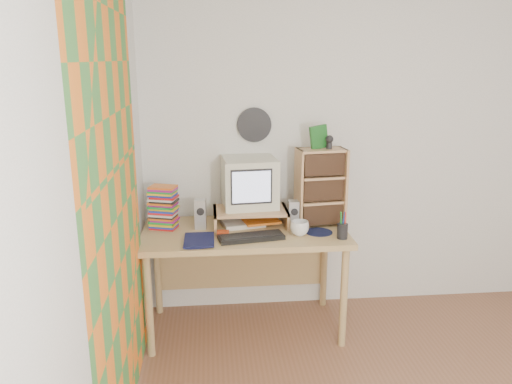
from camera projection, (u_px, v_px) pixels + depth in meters
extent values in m
plane|color=white|center=(377.00, 147.00, 3.76)|extent=(3.50, 0.00, 3.50)
plane|color=white|center=(83.00, 232.00, 1.92)|extent=(0.00, 3.50, 3.50)
plane|color=orange|center=(117.00, 218.00, 2.41)|extent=(0.00, 2.20, 2.20)
cylinder|color=black|center=(254.00, 125.00, 3.61)|extent=(0.25, 0.02, 0.25)
cube|color=tan|center=(245.00, 233.00, 3.44)|extent=(1.40, 0.70, 0.04)
cube|color=tan|center=(242.00, 262.00, 3.85)|extent=(1.33, 0.02, 0.41)
cylinder|color=tan|center=(149.00, 306.00, 3.20)|extent=(0.05, 0.05, 0.71)
cylinder|color=tan|center=(344.00, 298.00, 3.32)|extent=(0.05, 0.05, 0.71)
cylinder|color=tan|center=(158.00, 270.00, 3.76)|extent=(0.05, 0.05, 0.71)
cylinder|color=tan|center=(324.00, 263.00, 3.88)|extent=(0.05, 0.05, 0.71)
cube|color=tan|center=(215.00, 218.00, 3.50)|extent=(0.02, 0.30, 0.12)
cube|color=tan|center=(285.00, 216.00, 3.55)|extent=(0.02, 0.30, 0.12)
cube|color=tan|center=(250.00, 210.00, 3.51)|extent=(0.52, 0.30, 0.02)
cube|color=beige|center=(250.00, 183.00, 3.51)|extent=(0.40, 0.40, 0.35)
cube|color=#B0B1B5|center=(201.00, 214.00, 3.45)|extent=(0.08, 0.08, 0.21)
cube|color=#B0B1B5|center=(293.00, 214.00, 3.47)|extent=(0.07, 0.07, 0.19)
cube|color=black|center=(251.00, 237.00, 3.26)|extent=(0.44, 0.21, 0.03)
cube|color=tan|center=(320.00, 187.00, 3.48)|extent=(0.35, 0.21, 0.55)
imported|color=white|center=(300.00, 228.00, 3.33)|extent=(0.14, 0.14, 0.10)
imported|color=#10133B|center=(184.00, 239.00, 3.20)|extent=(0.24, 0.18, 0.05)
cylinder|color=black|center=(319.00, 232.00, 3.39)|extent=(0.22, 0.22, 0.00)
cube|color=#A93212|center=(223.00, 234.00, 3.31)|extent=(0.08, 0.05, 0.04)
cube|color=#1A5C1F|center=(319.00, 137.00, 3.41)|extent=(0.13, 0.06, 0.16)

